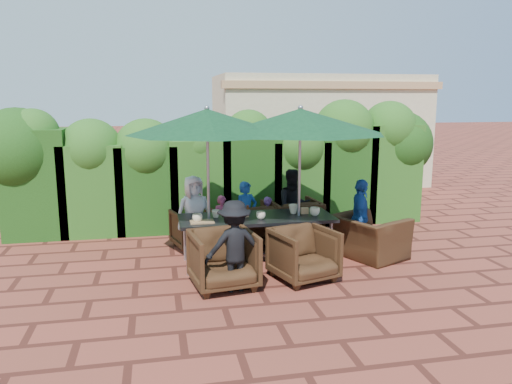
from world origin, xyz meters
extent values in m
plane|color=brown|center=(0.00, 0.00, 0.00)|extent=(80.00, 80.00, 0.00)
cube|color=black|center=(0.18, -0.06, 0.72)|extent=(2.40, 0.90, 0.05)
cube|color=gray|center=(0.18, -0.06, 0.12)|extent=(2.20, 0.05, 0.05)
cylinder|color=gray|center=(-0.92, -0.41, 0.35)|extent=(0.05, 0.05, 0.70)
cylinder|color=gray|center=(-0.92, 0.29, 0.35)|extent=(0.05, 0.05, 0.70)
cylinder|color=gray|center=(1.28, -0.41, 0.35)|extent=(0.05, 0.05, 0.70)
cylinder|color=gray|center=(1.28, 0.29, 0.35)|extent=(0.05, 0.05, 0.70)
cylinder|color=gray|center=(-0.56, -0.05, 0.01)|extent=(0.44, 0.44, 0.03)
cylinder|color=gray|center=(-0.56, -0.05, 1.20)|extent=(0.04, 0.04, 2.40)
cone|color=black|center=(-0.56, -0.05, 2.22)|extent=(2.40, 2.40, 0.38)
sphere|color=gray|center=(-0.56, -0.05, 2.42)|extent=(0.08, 0.08, 0.08)
cylinder|color=gray|center=(0.85, -0.11, 0.01)|extent=(0.44, 0.44, 0.03)
cylinder|color=gray|center=(0.85, -0.11, 1.20)|extent=(0.04, 0.04, 2.40)
cone|color=black|center=(0.85, -0.11, 2.22)|extent=(2.64, 2.64, 0.38)
sphere|color=gray|center=(0.85, -0.11, 2.42)|extent=(0.08, 0.08, 0.08)
imported|color=black|center=(-0.70, 0.96, 0.37)|extent=(0.87, 0.84, 0.74)
imported|color=black|center=(0.27, 0.92, 0.41)|extent=(0.92, 0.88, 0.82)
imported|color=black|center=(1.07, 0.93, 0.43)|extent=(0.91, 0.86, 0.87)
imported|color=black|center=(-0.47, -0.98, 0.43)|extent=(0.95, 0.91, 0.87)
imported|color=black|center=(0.69, -0.92, 0.41)|extent=(0.99, 0.95, 0.83)
imported|color=black|center=(2.03, -0.15, 0.46)|extent=(1.05, 1.24, 0.92)
imported|color=silver|center=(-0.72, 0.82, 0.64)|extent=(0.71, 0.53, 1.29)
imported|color=#1C4C9C|center=(0.19, 0.90, 0.57)|extent=(0.50, 0.45, 1.14)
imported|color=black|center=(1.04, 0.86, 0.67)|extent=(0.67, 0.44, 1.34)
imported|color=black|center=(-0.34, -1.11, 0.62)|extent=(0.82, 0.43, 1.24)
imported|color=#1C4C9C|center=(1.93, 0.00, 0.64)|extent=(0.61, 0.83, 1.27)
imported|color=#C24472|center=(-0.21, 1.06, 0.44)|extent=(0.34, 0.29, 0.88)
imported|color=#7F4596|center=(0.60, 0.95, 0.42)|extent=(0.31, 0.25, 0.85)
imported|color=#258A35|center=(1.66, 4.20, 0.88)|extent=(1.65, 1.45, 1.75)
imported|color=#C24472|center=(2.45, 4.49, 0.90)|extent=(1.01, 0.92, 1.79)
imported|color=gray|center=(3.26, 4.25, 0.81)|extent=(1.12, 0.98, 1.61)
imported|color=beige|center=(-0.75, -0.21, 0.81)|extent=(0.15, 0.15, 0.12)
imported|color=beige|center=(-0.45, 0.01, 0.81)|extent=(0.13, 0.13, 0.12)
imported|color=beige|center=(0.21, -0.23, 0.81)|extent=(0.15, 0.15, 0.12)
imported|color=beige|center=(0.80, 0.04, 0.82)|extent=(0.15, 0.15, 0.15)
imported|color=beige|center=(1.09, -0.17, 0.81)|extent=(0.16, 0.16, 0.13)
cylinder|color=#B20C0A|center=(-0.05, -0.06, 0.83)|extent=(0.04, 0.04, 0.17)
cylinder|color=#4C230C|center=(0.05, 0.01, 0.83)|extent=(0.04, 0.04, 0.17)
cube|color=olive|center=(-0.69, -0.25, 0.76)|extent=(0.35, 0.25, 0.02)
cube|color=tan|center=(-0.01, -0.04, 0.80)|extent=(0.12, 0.06, 0.10)
cube|color=tan|center=(0.97, -0.02, 0.80)|extent=(0.12, 0.06, 0.10)
cube|color=#19370F|center=(-3.50, 2.30, 1.01)|extent=(1.15, 0.95, 2.01)
sphere|color=#19370F|center=(-3.50, 2.30, 1.91)|extent=(0.94, 0.94, 0.94)
cube|color=#19370F|center=(-2.50, 2.30, 0.86)|extent=(1.15, 0.95, 1.72)
sphere|color=#19370F|center=(-2.50, 2.30, 1.62)|extent=(1.15, 1.15, 1.15)
cube|color=#19370F|center=(-1.50, 2.30, 0.84)|extent=(1.15, 0.95, 1.68)
sphere|color=#19370F|center=(-1.50, 2.30, 1.58)|extent=(1.22, 1.22, 1.22)
cube|color=#19370F|center=(-0.50, 2.30, 0.88)|extent=(1.15, 0.95, 1.77)
sphere|color=#19370F|center=(-0.50, 2.30, 1.67)|extent=(0.99, 0.99, 0.99)
cube|color=#19370F|center=(0.50, 2.30, 0.98)|extent=(1.15, 0.95, 1.96)
sphere|color=#19370F|center=(0.50, 2.30, 1.86)|extent=(0.96, 0.96, 0.96)
cube|color=#19370F|center=(1.50, 2.30, 0.85)|extent=(1.15, 0.95, 1.70)
sphere|color=#19370F|center=(1.50, 2.30, 1.60)|extent=(1.27, 1.27, 1.27)
cube|color=#19370F|center=(2.50, 2.30, 1.00)|extent=(1.15, 0.95, 2.01)
sphere|color=#19370F|center=(2.50, 2.30, 1.91)|extent=(1.26, 1.26, 1.26)
cube|color=#19370F|center=(3.50, 2.30, 1.01)|extent=(1.15, 0.95, 2.03)
sphere|color=#19370F|center=(3.50, 2.30, 1.93)|extent=(1.16, 1.16, 1.16)
sphere|color=#19370F|center=(-3.80, 2.40, 1.60)|extent=(1.60, 1.60, 1.60)
sphere|color=#19370F|center=(3.80, 2.40, 1.60)|extent=(1.40, 1.40, 1.40)
cube|color=beige|center=(3.50, 7.00, 1.60)|extent=(6.00, 3.00, 3.20)
cube|color=tan|center=(3.50, 5.55, 2.90)|extent=(6.20, 0.25, 0.20)
camera|label=1|loc=(-1.33, -7.45, 2.57)|focal=35.00mm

